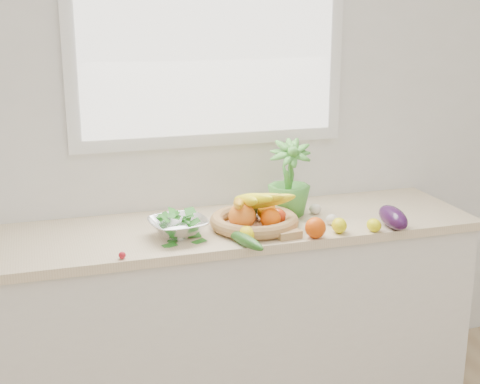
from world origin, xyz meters
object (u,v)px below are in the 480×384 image
object	(u,v)px
eggplant	(393,217)
cucumber	(245,240)
potted_herb	(289,178)
colander_with_spinach	(178,223)
fruit_basket	(253,216)
apple	(278,217)

from	to	relation	value
eggplant	cucumber	distance (m)	0.69
potted_herb	colander_with_spinach	size ratio (longest dim) A/B	1.27
fruit_basket	colander_with_spinach	bearing A→B (deg)	-177.47
cucumber	colander_with_spinach	distance (m)	0.30
apple	fruit_basket	xyz separation A→B (m)	(-0.11, -0.00, 0.02)
apple	eggplant	xyz separation A→B (m)	(0.47, -0.17, 0.01)
colander_with_spinach	apple	bearing A→B (deg)	2.25
apple	potted_herb	xyz separation A→B (m)	(0.10, 0.13, 0.14)
fruit_basket	potted_herb	bearing A→B (deg)	31.74
apple	fruit_basket	size ratio (longest dim) A/B	0.15
potted_herb	fruit_basket	xyz separation A→B (m)	(-0.22, -0.13, -0.12)
colander_with_spinach	fruit_basket	bearing A→B (deg)	2.53
potted_herb	colander_with_spinach	world-z (taller)	potted_herb
colander_with_spinach	cucumber	bearing A→B (deg)	-37.42
potted_herb	fruit_basket	world-z (taller)	potted_herb
eggplant	fruit_basket	xyz separation A→B (m)	(-0.58, 0.17, 0.01)
eggplant	fruit_basket	distance (m)	0.61
eggplant	cucumber	bearing A→B (deg)	-177.99
apple	eggplant	distance (m)	0.50
apple	eggplant	bearing A→B (deg)	-20.19
potted_herb	eggplant	bearing A→B (deg)	-39.47
fruit_basket	colander_with_spinach	distance (m)	0.34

